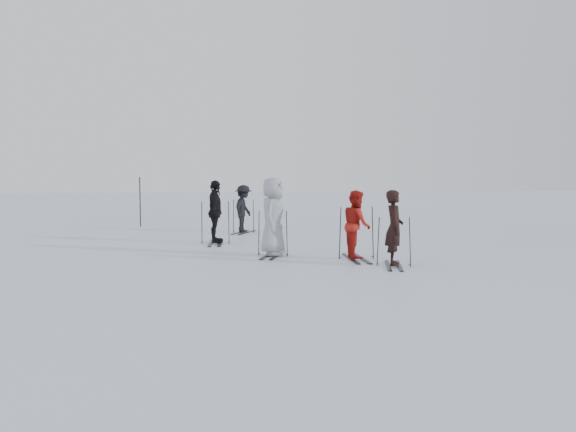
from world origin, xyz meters
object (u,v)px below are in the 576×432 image
at_px(skier_grey, 273,217).
at_px(skier_uphill_far, 243,209).
at_px(skier_red, 357,225).
at_px(piste_marker, 140,202).
at_px(skier_uphill_left, 215,213).
at_px(skier_near_dark, 394,229).

relative_size(skier_grey, skier_uphill_far, 1.17).
xyz_separation_m(skier_red, piste_marker, (-6.07, 10.50, 0.18)).
bearing_deg(skier_grey, skier_uphill_left, 45.70).
height_order(skier_near_dark, skier_uphill_far, skier_uphill_far).
height_order(skier_grey, piste_marker, piste_marker).
distance_m(skier_red, skier_uphill_left, 5.12).
bearing_deg(skier_near_dark, skier_uphill_far, 34.84).
height_order(skier_red, skier_uphill_far, skier_uphill_far).
distance_m(skier_uphill_left, piste_marker, 7.15).
relative_size(skier_uphill_far, piste_marker, 0.84).
bearing_deg(skier_uphill_far, skier_near_dark, -136.33).
distance_m(skier_uphill_left, skier_uphill_far, 3.42).
distance_m(skier_red, piste_marker, 12.13).
bearing_deg(skier_uphill_far, skier_red, -137.27).
bearing_deg(skier_uphill_left, skier_red, -134.19).
relative_size(skier_grey, piste_marker, 0.98).
height_order(skier_uphill_left, skier_uphill_far, skier_uphill_left).
height_order(skier_near_dark, skier_uphill_left, skier_uphill_left).
bearing_deg(skier_near_dark, skier_red, 40.08).
bearing_deg(skier_uphill_left, piste_marker, 28.40).
xyz_separation_m(skier_near_dark, skier_uphill_left, (-3.82, 5.14, 0.10)).
distance_m(skier_red, skier_uphill_far, 7.43).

